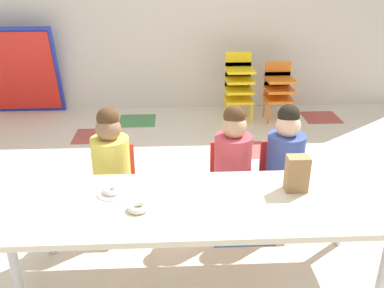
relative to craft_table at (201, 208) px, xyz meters
The scene contains 12 objects.
ground_plane 0.74m from the craft_table, 102.65° to the left, with size 6.59×5.55×0.02m.
craft_table is the anchor object (origin of this frame).
seated_child_near_camera 0.82m from the craft_table, 134.65° to the left, with size 0.34×0.34×0.92m.
seated_child_middle_seat 0.64m from the craft_table, 65.82° to the left, with size 0.32×0.31×0.92m.
seated_child_far_right 0.86m from the craft_table, 42.86° to the left, with size 0.32×0.31×0.92m.
kid_chair_yellow_stack 2.82m from the craft_table, 76.88° to the left, with size 0.32×0.30×0.80m.
kid_chair_orange_stack 2.97m from the craft_table, 67.85° to the left, with size 0.32×0.30×0.68m.
folded_activity_table 3.66m from the craft_table, 122.53° to the left, with size 0.90×0.29×1.09m.
paper_bag_brown 0.60m from the craft_table, 10.67° to the left, with size 0.13×0.09×0.22m, color #9E754C.
paper_plate_near_edge 0.53m from the craft_table, 166.93° to the left, with size 0.18×0.18×0.01m, color white.
donut_powdered_on_plate 0.53m from the craft_table, 166.93° to the left, with size 0.11×0.11×0.03m, color white.
donut_powdered_loose 0.36m from the craft_table, 169.68° to the right, with size 0.12×0.12×0.04m, color white.
Camera 1 is at (-0.04, -2.57, 1.84)m, focal length 39.74 mm.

